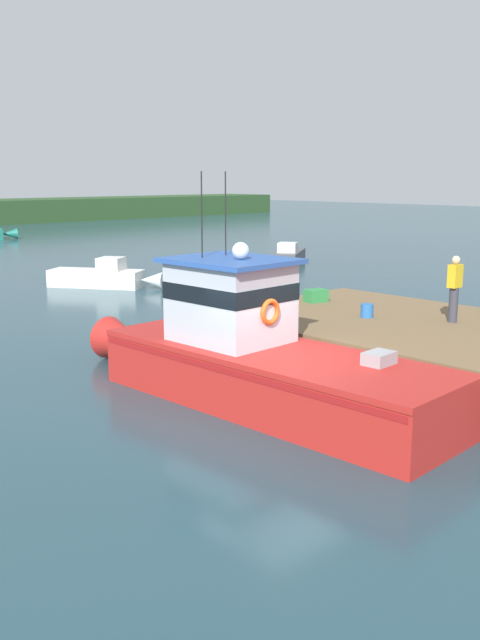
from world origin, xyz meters
TOP-DOWN VIEW (x-y plane):
  - ground_plane at (0.00, 0.00)m, footprint 200.00×200.00m
  - dock at (4.80, 0.00)m, footprint 6.00×9.00m
  - main_fishing_boat at (0.18, 0.91)m, footprint 2.82×9.86m
  - crate_single_by_cleat at (5.23, 3.44)m, footprint 0.69×0.58m
  - bait_bucket at (4.44, 1.09)m, footprint 0.32×0.32m
  - deckhand_by_the_boat at (5.45, -0.72)m, footprint 0.36×0.22m
  - moored_boat_off_the_point at (18.27, 16.41)m, footprint 4.59×3.47m
  - moored_boat_near_channel at (6.57, 16.54)m, footprint 3.67×4.83m
  - mooring_buoy_spare_mooring at (11.48, 14.61)m, footprint 0.45×0.45m

SIDE VIEW (x-z plane):
  - ground_plane at x=0.00m, z-range 0.00..0.00m
  - mooring_buoy_spare_mooring at x=11.48m, z-range 0.00..0.45m
  - moored_boat_off_the_point at x=18.27m, z-range -0.19..1.04m
  - moored_boat_near_channel at x=6.57m, z-range -0.20..1.10m
  - main_fishing_boat at x=0.18m, z-range -1.39..3.41m
  - dock at x=4.80m, z-range 0.47..1.67m
  - bait_bucket at x=4.44m, z-range 1.20..1.54m
  - crate_single_by_cleat at x=5.23m, z-range 1.20..1.56m
  - deckhand_by_the_boat at x=5.45m, z-range 1.24..2.87m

